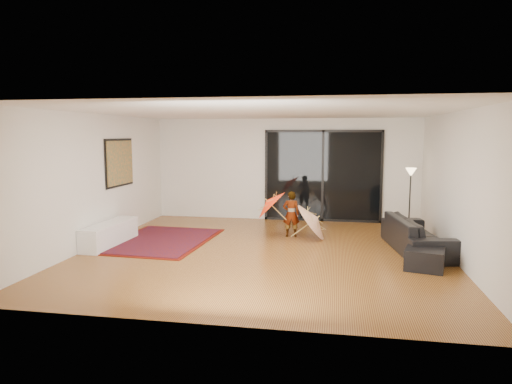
% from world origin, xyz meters
% --- Properties ---
extents(floor, '(7.00, 7.00, 0.00)m').
position_xyz_m(floor, '(0.00, 0.00, 0.00)').
color(floor, '#9C682B').
rests_on(floor, ground).
extents(ceiling, '(7.00, 7.00, 0.00)m').
position_xyz_m(ceiling, '(0.00, 0.00, 2.70)').
color(ceiling, white).
rests_on(ceiling, wall_back).
extents(wall_back, '(7.00, 0.00, 7.00)m').
position_xyz_m(wall_back, '(0.00, 3.50, 1.35)').
color(wall_back, silver).
rests_on(wall_back, floor).
extents(wall_front, '(7.00, 0.00, 7.00)m').
position_xyz_m(wall_front, '(0.00, -3.50, 1.35)').
color(wall_front, silver).
rests_on(wall_front, floor).
extents(wall_left, '(0.00, 7.00, 7.00)m').
position_xyz_m(wall_left, '(-3.50, 0.00, 1.35)').
color(wall_left, silver).
rests_on(wall_left, floor).
extents(wall_right, '(0.00, 7.00, 7.00)m').
position_xyz_m(wall_right, '(3.50, 0.00, 1.35)').
color(wall_right, silver).
rests_on(wall_right, floor).
extents(sliding_door, '(3.06, 0.07, 2.40)m').
position_xyz_m(sliding_door, '(1.00, 3.47, 1.20)').
color(sliding_door, black).
rests_on(sliding_door, wall_back).
extents(painting, '(0.04, 1.28, 1.08)m').
position_xyz_m(painting, '(-3.46, 1.00, 1.65)').
color(painting, black).
rests_on(painting, wall_left).
extents(media_console, '(0.48, 1.69, 0.47)m').
position_xyz_m(media_console, '(-3.25, 0.01, 0.23)').
color(media_console, white).
rests_on(media_console, floor).
extents(speaker, '(0.31, 0.31, 0.29)m').
position_xyz_m(speaker, '(-3.25, -0.50, 0.14)').
color(speaker, '#424244').
rests_on(speaker, floor).
extents(persian_rug, '(2.15, 2.90, 0.02)m').
position_xyz_m(persian_rug, '(-2.34, 0.55, 0.01)').
color(persian_rug, '#590F07').
rests_on(persian_rug, floor).
extents(sofa, '(1.20, 2.35, 0.65)m').
position_xyz_m(sofa, '(2.95, 0.64, 0.33)').
color(sofa, black).
rests_on(sofa, floor).
extents(ottoman, '(0.76, 0.76, 0.35)m').
position_xyz_m(ottoman, '(2.87, -0.64, 0.18)').
color(ottoman, black).
rests_on(ottoman, floor).
extents(floor_lamp, '(0.26, 0.26, 1.49)m').
position_xyz_m(floor_lamp, '(3.10, 2.70, 1.18)').
color(floor_lamp, black).
rests_on(floor_lamp, floor).
extents(child, '(0.40, 0.29, 1.03)m').
position_xyz_m(child, '(0.38, 1.47, 0.51)').
color(child, '#999999').
rests_on(child, floor).
extents(parasol_orange, '(0.70, 0.83, 0.88)m').
position_xyz_m(parasol_orange, '(-0.17, 1.42, 0.73)').
color(parasol_orange, '#FC320D').
rests_on(parasol_orange, child).
extents(parasol_white, '(0.72, 0.93, 0.97)m').
position_xyz_m(parasol_white, '(0.98, 1.32, 0.50)').
color(parasol_white, white).
rests_on(parasol_white, floor).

